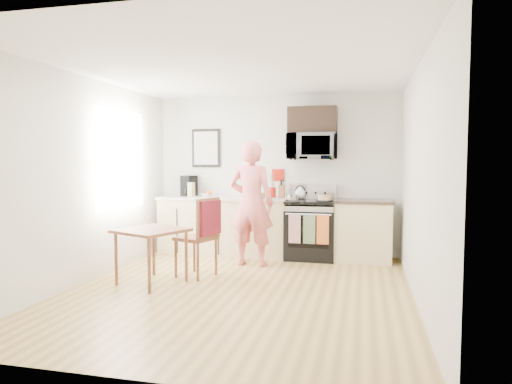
% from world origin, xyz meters
% --- Properties ---
extents(floor, '(4.60, 4.60, 0.00)m').
position_xyz_m(floor, '(0.00, 0.00, 0.00)').
color(floor, olive).
rests_on(floor, ground).
extents(back_wall, '(4.00, 0.04, 2.60)m').
position_xyz_m(back_wall, '(0.00, 2.30, 1.30)').
color(back_wall, white).
rests_on(back_wall, floor).
extents(front_wall, '(4.00, 0.04, 2.60)m').
position_xyz_m(front_wall, '(0.00, -2.30, 1.30)').
color(front_wall, white).
rests_on(front_wall, floor).
extents(left_wall, '(0.04, 4.60, 2.60)m').
position_xyz_m(left_wall, '(-2.00, 0.00, 1.30)').
color(left_wall, white).
rests_on(left_wall, floor).
extents(right_wall, '(0.04, 4.60, 2.60)m').
position_xyz_m(right_wall, '(2.00, 0.00, 1.30)').
color(right_wall, white).
rests_on(right_wall, floor).
extents(ceiling, '(4.00, 4.60, 0.04)m').
position_xyz_m(ceiling, '(0.00, 0.00, 2.60)').
color(ceiling, white).
rests_on(ceiling, back_wall).
extents(window, '(0.06, 1.40, 1.50)m').
position_xyz_m(window, '(-1.96, 0.80, 1.55)').
color(window, silver).
rests_on(window, left_wall).
extents(cabinet_left, '(2.10, 0.60, 0.90)m').
position_xyz_m(cabinet_left, '(-0.80, 2.00, 0.45)').
color(cabinet_left, '#D2C187').
rests_on(cabinet_left, floor).
extents(countertop_left, '(2.14, 0.64, 0.04)m').
position_xyz_m(countertop_left, '(-0.80, 2.00, 0.92)').
color(countertop_left, silver).
rests_on(countertop_left, cabinet_left).
extents(cabinet_right, '(0.84, 0.60, 0.90)m').
position_xyz_m(cabinet_right, '(1.43, 2.00, 0.45)').
color(cabinet_right, '#D2C187').
rests_on(cabinet_right, floor).
extents(countertop_right, '(0.88, 0.64, 0.04)m').
position_xyz_m(countertop_right, '(1.43, 2.00, 0.92)').
color(countertop_right, black).
rests_on(countertop_right, cabinet_right).
extents(range, '(0.76, 0.70, 1.16)m').
position_xyz_m(range, '(0.63, 1.98, 0.44)').
color(range, black).
rests_on(range, floor).
extents(microwave, '(0.76, 0.51, 0.42)m').
position_xyz_m(microwave, '(0.63, 2.08, 1.76)').
color(microwave, '#A8A8AD').
rests_on(microwave, back_wall).
extents(upper_cabinet, '(0.76, 0.35, 0.40)m').
position_xyz_m(upper_cabinet, '(0.63, 2.12, 2.18)').
color(upper_cabinet, black).
rests_on(upper_cabinet, back_wall).
extents(wall_art, '(0.50, 0.04, 0.65)m').
position_xyz_m(wall_art, '(-1.20, 2.28, 1.75)').
color(wall_art, black).
rests_on(wall_art, back_wall).
extents(wall_trivet, '(0.20, 0.02, 0.20)m').
position_xyz_m(wall_trivet, '(0.05, 2.28, 1.30)').
color(wall_trivet, '#B11E0F').
rests_on(wall_trivet, back_wall).
extents(person, '(0.70, 0.48, 1.83)m').
position_xyz_m(person, '(-0.17, 1.31, 0.92)').
color(person, '#CD4138').
rests_on(person, floor).
extents(dining_table, '(0.83, 0.83, 0.69)m').
position_xyz_m(dining_table, '(-1.14, 0.05, 0.61)').
color(dining_table, brown).
rests_on(dining_table, floor).
extents(chair, '(0.60, 0.57, 1.05)m').
position_xyz_m(chair, '(-0.59, 0.48, 0.68)').
color(chair, brown).
rests_on(chair, floor).
extents(knife_block, '(0.10, 0.13, 0.20)m').
position_xyz_m(knife_block, '(0.15, 2.07, 1.04)').
color(knife_block, brown).
rests_on(knife_block, countertop_left).
extents(utensil_crock, '(0.13, 0.13, 0.39)m').
position_xyz_m(utensil_crock, '(-0.02, 2.11, 1.10)').
color(utensil_crock, '#B11E0F').
rests_on(utensil_crock, countertop_left).
extents(fruit_bowl, '(0.24, 0.24, 0.09)m').
position_xyz_m(fruit_bowl, '(-1.13, 2.09, 0.98)').
color(fruit_bowl, white).
rests_on(fruit_bowl, countertop_left).
extents(milk_carton, '(0.11, 0.11, 0.23)m').
position_xyz_m(milk_carton, '(-1.36, 1.99, 1.06)').
color(milk_carton, tan).
rests_on(milk_carton, countertop_left).
extents(coffee_maker, '(0.26, 0.31, 0.34)m').
position_xyz_m(coffee_maker, '(-1.46, 2.13, 1.10)').
color(coffee_maker, black).
rests_on(coffee_maker, countertop_left).
extents(bread_bag, '(0.31, 0.21, 0.10)m').
position_xyz_m(bread_bag, '(-0.22, 1.78, 0.99)').
color(bread_bag, tan).
rests_on(bread_bag, countertop_left).
extents(cake, '(0.26, 0.26, 0.09)m').
position_xyz_m(cake, '(0.85, 1.87, 0.97)').
color(cake, black).
rests_on(cake, range).
extents(kettle, '(0.18, 0.18, 0.22)m').
position_xyz_m(kettle, '(0.44, 2.08, 1.02)').
color(kettle, white).
rests_on(kettle, range).
extents(pot, '(0.18, 0.30, 0.09)m').
position_xyz_m(pot, '(0.35, 1.89, 0.97)').
color(pot, '#A8A8AD').
rests_on(pot, range).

